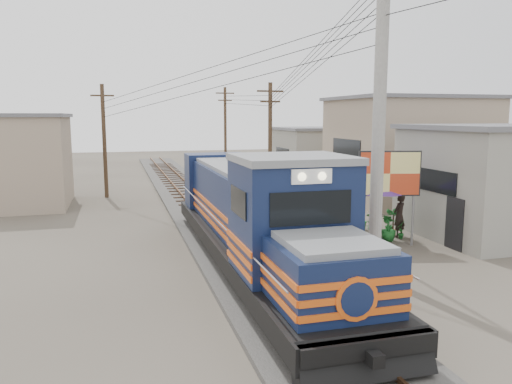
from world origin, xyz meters
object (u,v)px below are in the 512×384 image
object	(u,v)px
billboard	(389,176)
vendor	(399,216)
locomotive	(255,219)
market_umbrella	(379,185)

from	to	relation	value
billboard	vendor	size ratio (longest dim) A/B	2.03
billboard	locomotive	bearing A→B (deg)	-151.47
locomotive	billboard	size ratio (longest dim) A/B	4.23
locomotive	market_umbrella	size ratio (longest dim) A/B	6.09
locomotive	billboard	bearing A→B (deg)	14.75
market_umbrella	vendor	world-z (taller)	market_umbrella
billboard	market_umbrella	distance (m)	0.94
locomotive	market_umbrella	world-z (taller)	locomotive
market_umbrella	billboard	bearing A→B (deg)	-92.11
vendor	locomotive	bearing A→B (deg)	-8.22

